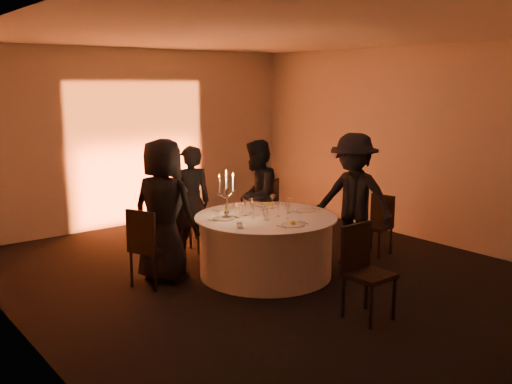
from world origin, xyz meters
TOP-DOWN VIEW (x-y plane):
  - floor at (0.00, 0.00)m, footprint 7.00×7.00m
  - ceiling at (0.00, 0.00)m, footprint 7.00×7.00m
  - wall_back at (0.00, 3.50)m, footprint 7.00×0.00m
  - wall_left at (-3.00, 0.00)m, footprint 0.00×7.00m
  - wall_right at (3.00, 0.00)m, footprint 0.00×7.00m
  - uplighter_fixture at (0.00, 3.20)m, footprint 0.25×0.12m
  - banquet_table at (0.00, 0.00)m, footprint 1.80×1.80m
  - chair_left at (-1.39, 0.52)m, footprint 0.55×0.55m
  - chair_back_left at (-0.36, 1.40)m, footprint 0.50×0.50m
  - chair_back_right at (1.14, 1.34)m, footprint 0.58×0.58m
  - chair_right at (1.86, -0.27)m, footprint 0.43×0.42m
  - chair_front at (-0.03, -1.66)m, footprint 0.44×0.44m
  - guest_left at (-1.12, 0.61)m, footprint 0.91×1.03m
  - guest_back_left at (-0.35, 1.23)m, footprint 0.66×0.52m
  - guest_back_right at (0.55, 0.89)m, footprint 1.00×0.94m
  - guest_right at (1.20, -0.38)m, footprint 0.98×1.30m
  - plate_left at (-0.51, 0.20)m, footprint 0.36×0.27m
  - plate_back_left at (-0.19, 0.60)m, footprint 0.36×0.26m
  - plate_back_right at (0.42, 0.46)m, footprint 0.35×0.30m
  - plate_right at (0.60, -0.10)m, footprint 0.36×0.26m
  - plate_front at (-0.04, -0.56)m, footprint 0.36×0.28m
  - coffee_cup at (-0.61, -0.26)m, footprint 0.11×0.11m
  - candelabra at (-0.45, 0.22)m, footprint 0.26×0.12m
  - wine_glass_a at (0.35, -0.05)m, footprint 0.07×0.07m
  - wine_glass_b at (-0.05, 0.25)m, footprint 0.07×0.07m
  - wine_glass_c at (-0.19, 0.01)m, footprint 0.07×0.07m
  - wine_glass_d at (0.35, 0.29)m, footprint 0.07×0.07m
  - wine_glass_e at (-0.19, 0.17)m, footprint 0.07×0.07m
  - wine_glass_f at (0.12, -0.11)m, footprint 0.07×0.07m
  - wine_glass_g at (-0.35, 0.16)m, footprint 0.07×0.07m
  - wine_glass_h at (0.11, -0.28)m, footprint 0.07×0.07m
  - tumbler_a at (0.03, 0.05)m, footprint 0.07×0.07m
  - tumbler_b at (-0.13, 0.34)m, footprint 0.07×0.07m
  - tumbler_c at (-0.12, -0.17)m, footprint 0.07×0.07m
  - tumbler_d at (0.19, 0.29)m, footprint 0.07×0.07m

SIDE VIEW (x-z plane):
  - floor at x=0.00m, z-range 0.00..0.00m
  - uplighter_fixture at x=0.00m, z-range 0.00..0.10m
  - banquet_table at x=0.00m, z-range 0.00..0.77m
  - chair_right at x=1.86m, z-range 0.05..0.90m
  - chair_back_right at x=1.14m, z-range 0.06..0.99m
  - chair_back_left at x=-0.36m, z-range 0.06..1.00m
  - chair_left at x=-1.39m, z-range 0.06..1.02m
  - chair_front at x=-0.03m, z-range 0.06..1.04m
  - plate_right at x=0.60m, z-range 0.77..0.78m
  - plate_left at x=-0.51m, z-range 0.77..0.78m
  - plate_back_right at x=0.42m, z-range 0.74..0.83m
  - plate_front at x=-0.04m, z-range 0.74..0.83m
  - plate_back_left at x=-0.19m, z-range 0.75..0.83m
  - guest_back_left at x=-0.35m, z-range 0.00..1.58m
  - coffee_cup at x=-0.61m, z-range 0.77..0.83m
  - guest_back_right at x=0.55m, z-range 0.00..1.63m
  - tumbler_a at x=0.03m, z-range 0.77..0.86m
  - tumbler_b at x=-0.13m, z-range 0.77..0.86m
  - tumbler_c at x=-0.12m, z-range 0.77..0.86m
  - tumbler_d at x=0.19m, z-range 0.77..0.86m
  - guest_left at x=-1.12m, z-range 0.00..1.77m
  - guest_right at x=1.20m, z-range 0.00..1.78m
  - wine_glass_a at x=0.35m, z-range 0.81..1.00m
  - wine_glass_b at x=-0.05m, z-range 0.81..1.00m
  - wine_glass_c at x=-0.19m, z-range 0.81..1.00m
  - wine_glass_d at x=0.35m, z-range 0.81..1.00m
  - wine_glass_e at x=-0.19m, z-range 0.81..1.00m
  - wine_glass_f at x=0.12m, z-range 0.81..1.00m
  - wine_glass_g at x=-0.35m, z-range 0.81..1.00m
  - wine_glass_h at x=0.11m, z-range 0.81..1.00m
  - candelabra at x=-0.45m, z-range 0.68..1.29m
  - wall_back at x=0.00m, z-range -2.00..5.00m
  - wall_left at x=-3.00m, z-range -2.00..5.00m
  - wall_right at x=3.00m, z-range -2.00..5.00m
  - ceiling at x=0.00m, z-range 3.00..3.00m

